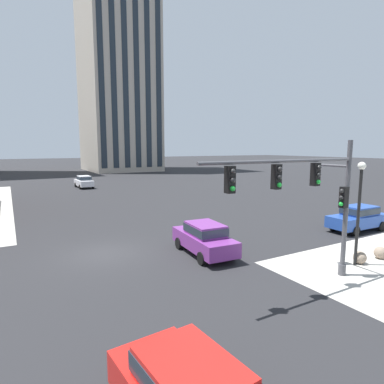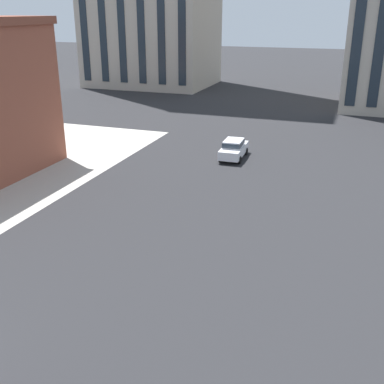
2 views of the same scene
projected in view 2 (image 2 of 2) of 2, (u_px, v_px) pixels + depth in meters
The scene contains 1 object.
car_main_northbound_near at pixel (234, 148), 41.19m from camera, with size 2.00×4.45×1.68m.
Camera 2 is at (14.78, -9.43, 12.21)m, focal length 44.25 mm.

